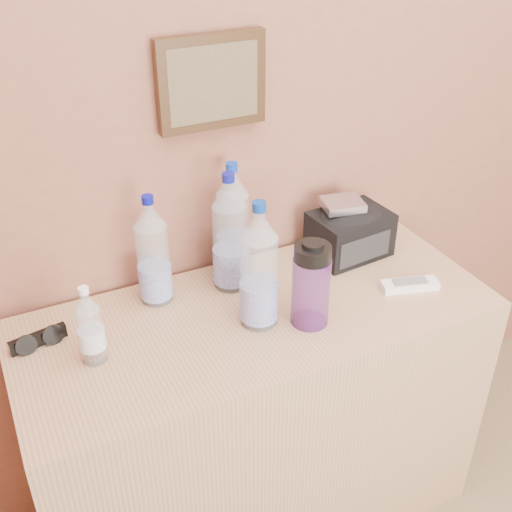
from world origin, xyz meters
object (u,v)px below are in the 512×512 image
Objects in this scene: ac_remote at (410,285)px; foil_packet at (343,204)px; pet_large_d at (259,272)px; pet_small at (90,329)px; pet_large_c at (230,238)px; toiletry_bag at (350,231)px; pet_large_a at (153,256)px; sunglasses at (38,339)px; dresser at (257,419)px; nalgene_bottle at (311,284)px; pet_large_b at (233,225)px.

foil_packet is at bearing 123.51° from ac_remote.
pet_small is at bearing 174.68° from pet_large_d.
pet_large_c is 1.52× the size of toiletry_bag.
pet_large_c is at bearing -177.95° from foil_packet.
pet_large_a reaches higher than sunglasses.
pet_small reaches higher than ac_remote.
pet_large_c is 2.15× the size of ac_remote.
toiletry_bag is (0.85, 0.15, -0.02)m from pet_small.
toiletry_bag is at bearing 25.04° from pet_large_d.
dresser is 0.68m from pet_small.
pet_large_a is 1.32× the size of nalgene_bottle.
pet_large_d reaches higher than ac_remote.
pet_large_c is 0.54m from ac_remote.
pet_large_c is 0.47m from pet_small.
toiletry_bag reaches higher than ac_remote.
pet_large_d reaches higher than dresser.
pet_small is at bearing -141.26° from pet_large_a.
pet_large_d is at bearing -169.87° from ac_remote.
pet_large_d reaches higher than nalgene_bottle.
ac_remote is at bearing 1.21° from nalgene_bottle.
pet_large_a is 0.26m from pet_large_b.
ac_remote is 0.70× the size of toiletry_bag.
pet_large_a reaches higher than foil_packet.
sunglasses is 0.63× the size of toiletry_bag.
nalgene_bottle is at bearing -143.91° from toiletry_bag.
pet_large_d is 1.46× the size of nalgene_bottle.
pet_large_c is 0.38m from foil_packet.
pet_large_b reaches higher than pet_small.
pet_large_a is 0.91× the size of pet_large_c.
dresser is 0.63m from pet_large_a.
pet_large_c is 2.97× the size of foil_packet.
pet_large_b is 2.38× the size of sunglasses.
foil_packet is (0.37, 0.17, 0.59)m from dresser.
pet_large_c is (-0.04, -0.07, 0.00)m from pet_large_b.
sunglasses is at bearing 176.89° from toiletry_bag.
toiletry_bag is (0.40, 0.15, 0.50)m from dresser.
foil_packet is (0.38, 0.01, 0.01)m from pet_large_c.
toiletry_bag is (0.29, 0.25, -0.04)m from nalgene_bottle.
foil_packet is (0.34, -0.05, 0.02)m from pet_large_b.
pet_small is 0.18m from sunglasses.
pet_large_d reaches higher than pet_large_b.
pet_large_d is 1.54× the size of toiletry_bag.
pet_large_c is at bearing 88.89° from pet_large_d.
toiletry_bag is at bearing -2.58° from pet_large_a.
pet_large_c is 1.64× the size of pet_small.
pet_large_a reaches higher than ac_remote.
nalgene_bottle is (0.11, -0.10, 0.54)m from dresser.
pet_large_a is 1.50× the size of pet_small.
pet_large_b is 0.26m from pet_large_d.
pet_large_d is 2.18× the size of ac_remote.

